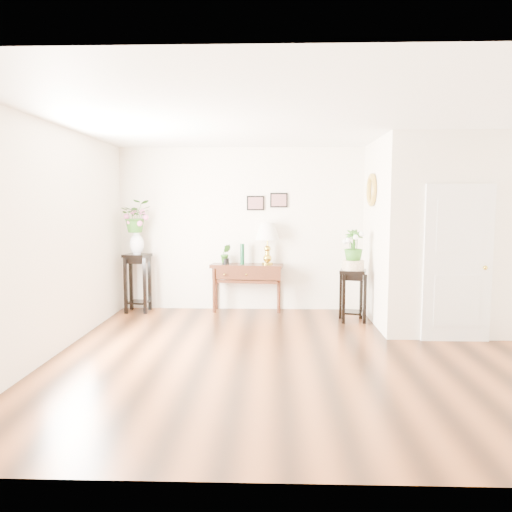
{
  "coord_description": "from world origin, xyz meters",
  "views": [
    {
      "loc": [
        -0.36,
        -5.87,
        1.84
      ],
      "look_at": [
        -0.6,
        1.3,
        1.09
      ],
      "focal_mm": 35.0,
      "sensor_mm": 36.0,
      "label": 1
    }
  ],
  "objects_px": {
    "table_lamp": "(267,244)",
    "plant_stand_b": "(352,296)",
    "console_table": "(247,288)",
    "plant_stand_a": "(138,283)"
  },
  "relations": [
    {
      "from": "table_lamp",
      "to": "plant_stand_b",
      "type": "relative_size",
      "value": 0.88
    },
    {
      "from": "console_table",
      "to": "plant_stand_a",
      "type": "bearing_deg",
      "value": -169.43
    },
    {
      "from": "plant_stand_a",
      "to": "console_table",
      "type": "bearing_deg",
      "value": 3.56
    },
    {
      "from": "console_table",
      "to": "plant_stand_a",
      "type": "distance_m",
      "value": 1.86
    },
    {
      "from": "plant_stand_b",
      "to": "console_table",
      "type": "bearing_deg",
      "value": 157.66
    },
    {
      "from": "table_lamp",
      "to": "plant_stand_a",
      "type": "height_order",
      "value": "table_lamp"
    },
    {
      "from": "plant_stand_a",
      "to": "plant_stand_b",
      "type": "height_order",
      "value": "plant_stand_a"
    },
    {
      "from": "console_table",
      "to": "plant_stand_b",
      "type": "xyz_separation_m",
      "value": [
        1.69,
        -0.7,
        0.0
      ]
    },
    {
      "from": "plant_stand_a",
      "to": "table_lamp",
      "type": "bearing_deg",
      "value": 3.0
    },
    {
      "from": "plant_stand_b",
      "to": "table_lamp",
      "type": "bearing_deg",
      "value": 152.59
    }
  ]
}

